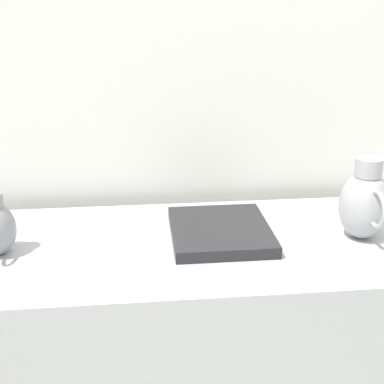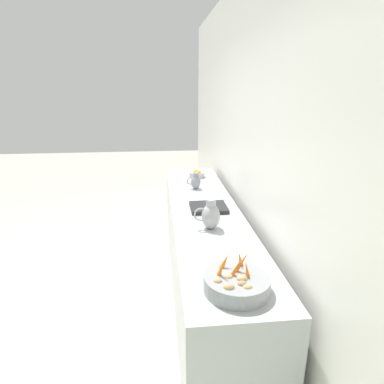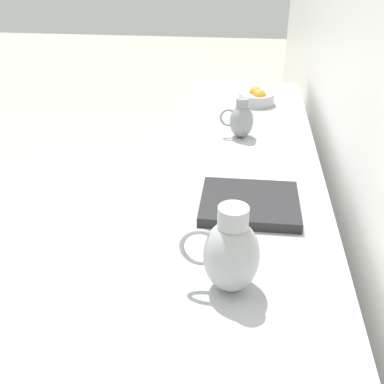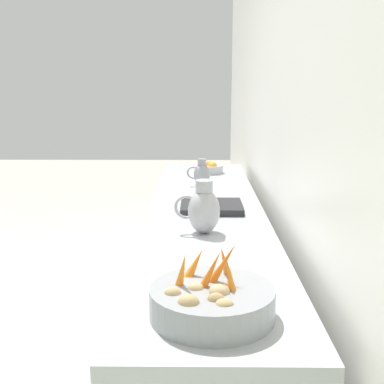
% 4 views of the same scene
% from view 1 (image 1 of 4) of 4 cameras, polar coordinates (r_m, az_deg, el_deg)
% --- Properties ---
extents(tile_wall_left, '(0.10, 8.38, 3.00)m').
position_cam_1_polar(tile_wall_left, '(1.97, 16.65, 17.27)').
color(tile_wall_left, white).
rests_on(tile_wall_left, ground_plane).
extents(prep_counter, '(0.64, 3.14, 0.90)m').
position_cam_1_polar(prep_counter, '(1.81, 2.86, -18.30)').
color(prep_counter, '#ADAFB5').
rests_on(prep_counter, ground_plane).
extents(metal_pitcher_tall, '(0.21, 0.15, 0.25)m').
position_cam_1_polar(metal_pitcher_tall, '(1.63, 18.65, -1.16)').
color(metal_pitcher_tall, '#A3A3A8').
rests_on(metal_pitcher_tall, prep_counter).
extents(counter_sink_basin, '(0.34, 0.30, 0.04)m').
position_cam_1_polar(counter_sink_basin, '(1.59, 3.14, -4.35)').
color(counter_sink_basin, '#232326').
rests_on(counter_sink_basin, prep_counter).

